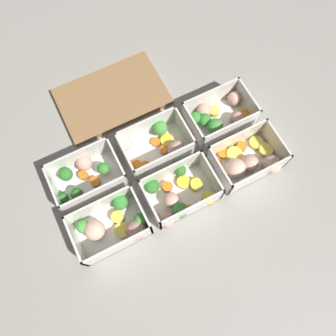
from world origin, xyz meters
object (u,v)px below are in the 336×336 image
Objects in this scene: container_near_right at (249,161)px; container_far_right at (219,115)px; container_far_left at (85,177)px; container_far_center at (157,145)px; container_near_center at (177,196)px; container_near_left at (113,225)px.

container_near_right is 0.14m from container_far_right.
container_far_left and container_far_right have the same top height.
container_far_center is (-0.18, 0.14, -0.00)m from container_near_right.
container_near_center is 1.02× the size of container_near_right.
container_far_right is (0.36, 0.14, -0.00)m from container_near_left.
container_near_left is at bearing -84.00° from container_far_left.
container_near_left is 0.98× the size of container_far_left.
container_near_right and container_far_left have the same top height.
container_near_right is at bearing -89.10° from container_far_right.
container_near_right is 0.23m from container_far_center.
container_far_right is (0.37, -0.00, -0.00)m from container_far_left.
container_far_left is 0.19m from container_far_center.
container_near_center is 0.20m from container_near_right.
container_near_right is 0.99× the size of container_far_left.
container_far_left is at bearing 158.78° from container_near_right.
container_near_left and container_near_center have the same top height.
container_near_center is at bearing -38.97° from container_far_left.
container_near_right is at bearing -21.22° from container_far_left.
container_near_right is at bearing -37.89° from container_far_center.
container_near_left is 0.98× the size of container_far_center.
container_near_left is 0.98× the size of container_near_center.
container_far_center is (0.18, 0.13, -0.00)m from container_near_left.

